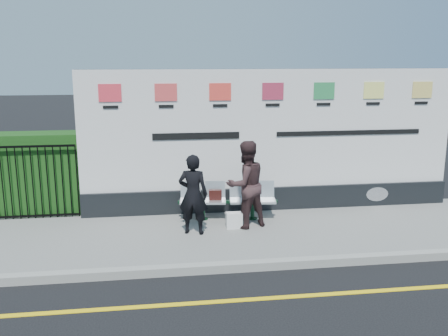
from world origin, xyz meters
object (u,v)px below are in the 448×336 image
billboard (271,150)px  woman_right (246,184)px  woman_left (193,194)px  bench (228,209)px

billboard → woman_right: billboard is taller
billboard → woman_right: size_ratio=4.71×
billboard → woman_right: bearing=-124.1°
woman_right → woman_left: bearing=-8.3°
bench → woman_left: bearing=-129.4°
billboard → woman_left: (-1.78, -1.34, -0.54)m
woman_left → woman_right: woman_right is taller
billboard → bench: billboard is taller
billboard → woman_left: bearing=-143.0°
billboard → woman_right: 1.40m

